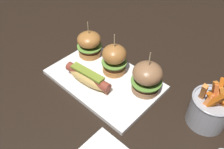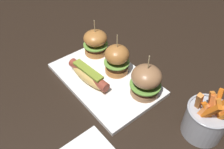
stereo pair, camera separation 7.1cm
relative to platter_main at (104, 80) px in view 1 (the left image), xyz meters
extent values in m
plane|color=black|center=(0.00, 0.00, -0.01)|extent=(3.00, 3.00, 0.00)
cube|color=white|center=(0.00, 0.00, 0.00)|extent=(0.37, 0.24, 0.01)
ellipsoid|color=#DCB25F|center=(-0.02, -0.05, 0.03)|extent=(0.17, 0.06, 0.04)
cylinder|color=brown|center=(-0.02, -0.05, 0.03)|extent=(0.17, 0.05, 0.03)
cube|color=olive|center=(-0.02, -0.05, 0.05)|extent=(0.12, 0.04, 0.01)
cylinder|color=#B27034|center=(-0.13, 0.06, 0.02)|extent=(0.08, 0.08, 0.02)
cylinder|color=#592B1A|center=(-0.13, 0.06, 0.04)|extent=(0.08, 0.08, 0.01)
cylinder|color=#6B9E3D|center=(-0.13, 0.06, 0.04)|extent=(0.09, 0.09, 0.00)
ellipsoid|color=#B27034|center=(-0.13, 0.06, 0.07)|extent=(0.09, 0.09, 0.05)
cylinder|color=tan|center=(-0.13, 0.06, 0.11)|extent=(0.00, 0.00, 0.06)
cylinder|color=#B06E34|center=(0.00, 0.05, 0.02)|extent=(0.08, 0.08, 0.02)
cylinder|color=#502E17|center=(0.00, 0.05, 0.04)|extent=(0.07, 0.07, 0.02)
cylinder|color=#6B9E3D|center=(0.00, 0.05, 0.05)|extent=(0.09, 0.09, 0.00)
ellipsoid|color=#B06E34|center=(0.00, 0.05, 0.08)|extent=(0.08, 0.08, 0.06)
cylinder|color=tan|center=(0.00, 0.05, 0.13)|extent=(0.00, 0.00, 0.06)
cylinder|color=#986944|center=(0.13, 0.05, 0.02)|extent=(0.09, 0.09, 0.02)
cylinder|color=#592F20|center=(0.13, 0.05, 0.03)|extent=(0.08, 0.08, 0.02)
cylinder|color=#609338|center=(0.13, 0.05, 0.04)|extent=(0.10, 0.10, 0.00)
ellipsoid|color=#986944|center=(0.13, 0.05, 0.08)|extent=(0.09, 0.09, 0.06)
cylinder|color=tan|center=(0.13, 0.05, 0.12)|extent=(0.00, 0.00, 0.06)
cylinder|color=#A8AAB2|center=(0.32, 0.08, 0.04)|extent=(0.11, 0.11, 0.09)
torus|color=#A8AAB2|center=(0.32, 0.08, 0.09)|extent=(0.11, 0.11, 0.01)
cube|color=orange|center=(0.33, 0.11, 0.09)|extent=(0.03, 0.04, 0.09)
cube|color=orange|center=(0.33, 0.11, 0.09)|extent=(0.04, 0.03, 0.08)
cube|color=orange|center=(0.33, 0.07, 0.09)|extent=(0.03, 0.03, 0.09)
cube|color=orange|center=(0.33, 0.09, 0.09)|extent=(0.05, 0.04, 0.08)
cube|color=orange|center=(0.31, 0.06, 0.08)|extent=(0.02, 0.03, 0.07)
cube|color=orange|center=(0.30, 0.07, 0.09)|extent=(0.02, 0.04, 0.09)
cube|color=#D46315|center=(0.33, 0.07, 0.08)|extent=(0.05, 0.02, 0.07)
cube|color=orange|center=(0.35, 0.09, 0.08)|extent=(0.02, 0.02, 0.06)
cube|color=orange|center=(0.33, 0.06, 0.09)|extent=(0.06, 0.02, 0.09)
cube|color=orange|center=(0.32, 0.08, 0.09)|extent=(0.04, 0.03, 0.09)
cube|color=orange|center=(0.34, 0.09, 0.09)|extent=(0.05, 0.03, 0.08)
cube|color=orange|center=(0.35, 0.08, 0.08)|extent=(0.04, 0.02, 0.07)
camera|label=1|loc=(0.39, -0.38, 0.53)|focal=36.06mm
camera|label=2|loc=(0.44, -0.33, 0.53)|focal=36.06mm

